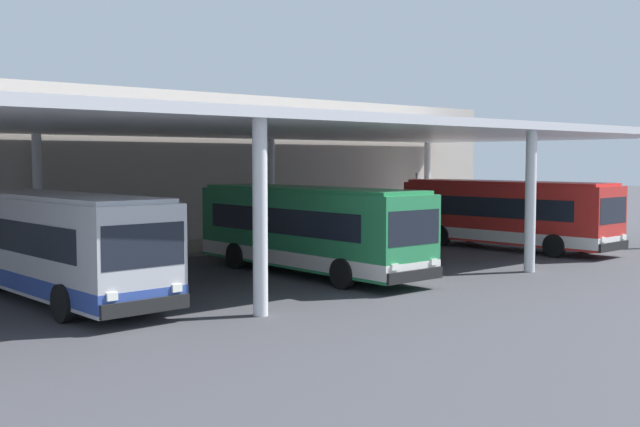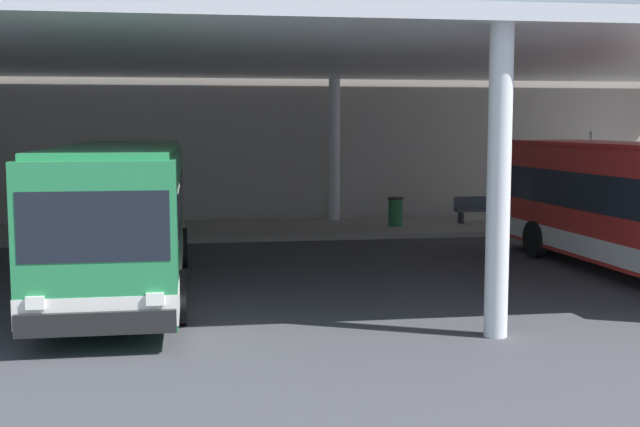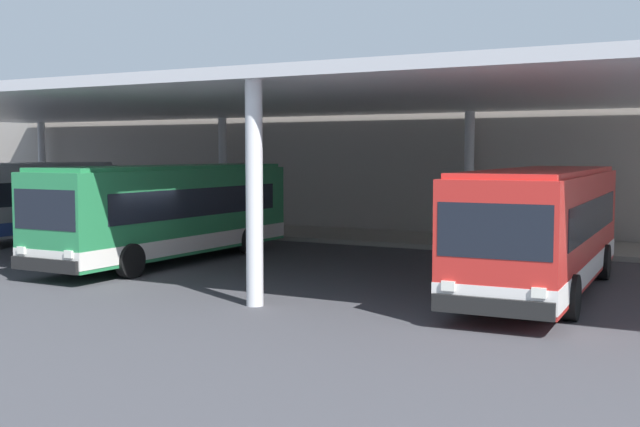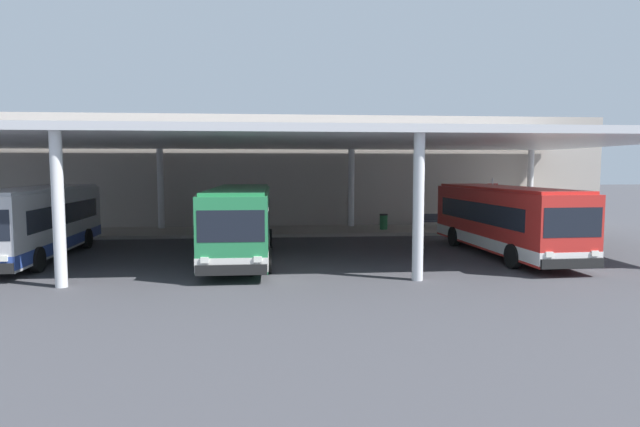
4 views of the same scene
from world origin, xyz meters
name	(u,v)px [view 1 (image 1 of 4)]	position (x,y,z in m)	size (l,w,h in m)	color
ground_plane	(363,281)	(0.00, 0.00, 0.00)	(200.00, 200.00, 0.00)	#3D3D42
platform_kerb	(187,248)	(0.00, 11.75, 0.09)	(42.00, 4.50, 0.18)	gray
station_building_facade	(152,168)	(0.00, 15.00, 3.78)	(48.00, 1.60, 7.56)	#ADA399
canopy_shelter	(267,131)	(0.00, 5.50, 5.31)	(40.00, 17.00, 5.55)	silver
bus_nearest_bay	(55,245)	(-9.43, 3.34, 1.66)	(3.00, 10.62, 3.17)	#B7B7BC
bus_second_bay	(308,229)	(-0.43, 2.43, 1.66)	(2.73, 10.53, 3.17)	#28844C
bus_middle_bay	(506,214)	(11.65, 2.53, 1.66)	(3.05, 10.63, 3.17)	red
bench_waiting	(360,223)	(11.06, 11.82, 0.66)	(1.80, 0.45, 0.92)	#383D47
trash_bin	(322,226)	(7.92, 11.41, 0.68)	(0.52, 0.52, 0.98)	#236638
banner_sign	(417,198)	(14.72, 10.94, 1.98)	(0.70, 0.12, 3.20)	#B2B2B7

